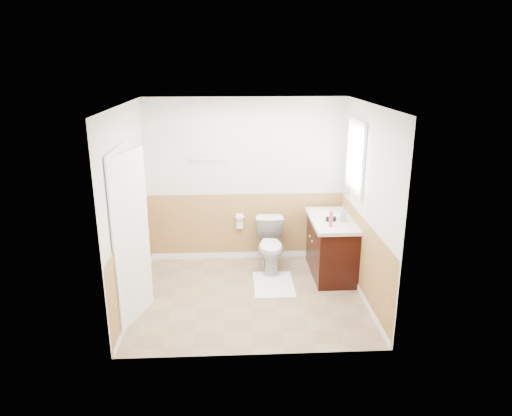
{
  "coord_description": "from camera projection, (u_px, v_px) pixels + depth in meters",
  "views": [
    {
      "loc": [
        -0.2,
        -5.58,
        2.99
      ],
      "look_at": [
        0.1,
        0.25,
        1.15
      ],
      "focal_mm": 32.81,
      "sensor_mm": 36.0,
      "label": 1
    }
  ],
  "objects": [
    {
      "name": "door_knob",
      "position": [
        141.0,
        234.0,
        5.76
      ],
      "size": [
        0.06,
        0.06,
        0.06
      ],
      "primitive_type": "sphere",
      "color": "silver",
      "rests_on": "door"
    },
    {
      "name": "hair_dryer_body",
      "position": [
        331.0,
        219.0,
        6.52
      ],
      "size": [
        0.14,
        0.07,
        0.07
      ],
      "primitive_type": "cylinder",
      "rotation": [
        0.0,
        1.57,
        0.0
      ],
      "color": "black",
      "rests_on": "countertop"
    },
    {
      "name": "wall_back",
      "position": [
        246.0,
        181.0,
        7.08
      ],
      "size": [
        3.0,
        0.0,
        3.0
      ],
      "primitive_type": "plane",
      "rotation": [
        1.57,
        0.0,
        0.0
      ],
      "color": "silver",
      "rests_on": "floor"
    },
    {
      "name": "hair_dryer_handle",
      "position": [
        329.0,
        222.0,
        6.49
      ],
      "size": [
        0.03,
        0.03,
        0.07
      ],
      "primitive_type": "cylinder",
      "color": "black",
      "rests_on": "countertop"
    },
    {
      "name": "wainscot_right",
      "position": [
        362.0,
        259.0,
        6.14
      ],
      "size": [
        0.0,
        2.6,
        2.6
      ],
      "primitive_type": "plane",
      "rotation": [
        1.57,
        0.0,
        -1.57
      ],
      "color": "#AF8646",
      "rests_on": "floor"
    },
    {
      "name": "sink_basin",
      "position": [
        331.0,
        215.0,
        6.77
      ],
      "size": [
        0.36,
        0.36,
        0.02
      ],
      "primitive_type": "cylinder",
      "color": "white",
      "rests_on": "countertop"
    },
    {
      "name": "wall_front",
      "position": [
        254.0,
        246.0,
        4.61
      ],
      "size": [
        3.0,
        0.0,
        3.0
      ],
      "primitive_type": "plane",
      "rotation": [
        -1.57,
        0.0,
        0.0
      ],
      "color": "silver",
      "rests_on": "floor"
    },
    {
      "name": "towel_bar",
      "position": [
        209.0,
        159.0,
        6.9
      ],
      "size": [
        0.62,
        0.02,
        0.02
      ],
      "primitive_type": "cylinder",
      "rotation": [
        0.0,
        1.57,
        0.0
      ],
      "color": "silver",
      "rests_on": "wall_back"
    },
    {
      "name": "faucet",
      "position": [
        343.0,
        211.0,
        6.76
      ],
      "size": [
        0.02,
        0.02,
        0.14
      ],
      "primitive_type": "cylinder",
      "color": "white",
      "rests_on": "countertop"
    },
    {
      "name": "toilet",
      "position": [
        271.0,
        246.0,
        6.92
      ],
      "size": [
        0.43,
        0.74,
        0.75
      ],
      "primitive_type": "imported",
      "rotation": [
        0.0,
        0.0,
        -0.01
      ],
      "color": "silver",
      "rests_on": "floor"
    },
    {
      "name": "mirror_panel",
      "position": [
        346.0,
        163.0,
        6.88
      ],
      "size": [
        0.02,
        0.35,
        0.9
      ],
      "primitive_type": "cube",
      "color": "silver",
      "rests_on": "wall_right"
    },
    {
      "name": "vanity_knob_right",
      "position": [
        310.0,
        236.0,
        6.8
      ],
      "size": [
        0.03,
        0.03,
        0.03
      ],
      "primitive_type": "sphere",
      "color": "#BCBCC3",
      "rests_on": "vanity_cabinet"
    },
    {
      "name": "tp_holder_bar",
      "position": [
        240.0,
        217.0,
        7.18
      ],
      "size": [
        0.14,
        0.02,
        0.02
      ],
      "primitive_type": "cylinder",
      "rotation": [
        0.0,
        1.57,
        0.0
      ],
      "color": "silver",
      "rests_on": "wall_back"
    },
    {
      "name": "floor",
      "position": [
        249.0,
        296.0,
        6.22
      ],
      "size": [
        3.0,
        3.0,
        0.0
      ],
      "primitive_type": "plane",
      "color": "#8C7051",
      "rests_on": "ground"
    },
    {
      "name": "wainscot_front",
      "position": [
        254.0,
        312.0,
        4.84
      ],
      "size": [
        3.0,
        0.0,
        3.0
      ],
      "primitive_type": "plane",
      "rotation": [
        -1.57,
        0.0,
        0.0
      ],
      "color": "#AF8646",
      "rests_on": "floor"
    },
    {
      "name": "wainscot_left",
      "position": [
        134.0,
        264.0,
        6.0
      ],
      "size": [
        0.0,
        2.6,
        2.6
      ],
      "primitive_type": "plane",
      "rotation": [
        1.57,
        0.0,
        1.57
      ],
      "color": "#AF8646",
      "rests_on": "floor"
    },
    {
      "name": "vanity_cabinet",
      "position": [
        331.0,
        248.0,
        6.77
      ],
      "size": [
        0.55,
        1.1,
        0.8
      ],
      "primitive_type": "cube",
      "color": "black",
      "rests_on": "floor"
    },
    {
      "name": "wall_right",
      "position": [
        367.0,
        205.0,
        5.92
      ],
      "size": [
        0.0,
        3.0,
        3.0
      ],
      "primitive_type": "plane",
      "rotation": [
        1.57,
        0.0,
        -1.57
      ],
      "color": "silver",
      "rests_on": "floor"
    },
    {
      "name": "lotion_bottle",
      "position": [
        331.0,
        219.0,
        6.29
      ],
      "size": [
        0.05,
        0.05,
        0.22
      ],
      "primitive_type": "cylinder",
      "color": "#EE3D67",
      "rests_on": "countertop"
    },
    {
      "name": "window_glass",
      "position": [
        357.0,
        157.0,
        6.33
      ],
      "size": [
        0.01,
        0.7,
        0.9
      ],
      "primitive_type": "cube",
      "color": "white",
      "rests_on": "wall_right"
    },
    {
      "name": "door_frame",
      "position": [
        123.0,
        238.0,
        5.41
      ],
      "size": [
        0.02,
        0.92,
        2.1
      ],
      "primitive_type": "cube",
      "color": "white",
      "rests_on": "wall_left"
    },
    {
      "name": "wainscot_back",
      "position": [
        246.0,
        228.0,
        7.3
      ],
      "size": [
        3.0,
        0.0,
        3.0
      ],
      "primitive_type": "plane",
      "rotation": [
        1.57,
        0.0,
        0.0
      ],
      "color": "#AF8646",
      "rests_on": "floor"
    },
    {
      "name": "window_frame",
      "position": [
        356.0,
        157.0,
        6.33
      ],
      "size": [
        0.04,
        0.8,
        1.0
      ],
      "primitive_type": "cube",
      "color": "white",
      "rests_on": "wall_right"
    },
    {
      "name": "soap_dispenser",
      "position": [
        343.0,
        215.0,
        6.5
      ],
      "size": [
        0.1,
        0.1,
        0.17
      ],
      "primitive_type": "imported",
      "rotation": [
        0.0,
        0.0,
        -0.29
      ],
      "color": "gray",
      "rests_on": "countertop"
    },
    {
      "name": "door",
      "position": [
        130.0,
        239.0,
        5.42
      ],
      "size": [
        0.29,
        0.78,
        2.04
      ],
      "primitive_type": "cube",
      "rotation": [
        0.0,
        0.0,
        -0.31
      ],
      "color": "white",
      "rests_on": "wall_left"
    },
    {
      "name": "bath_mat",
      "position": [
        274.0,
        284.0,
        6.52
      ],
      "size": [
        0.56,
        0.81,
        0.02
      ],
      "primitive_type": "cube",
      "rotation": [
        0.0,
        0.0,
        -0.01
      ],
      "color": "white",
      "rests_on": "floor"
    },
    {
      "name": "wall_left",
      "position": [
        128.0,
        208.0,
        5.77
      ],
      "size": [
        0.0,
        3.0,
        3.0
      ],
      "primitive_type": "plane",
      "rotation": [
        1.57,
        0.0,
        1.57
      ],
      "color": "silver",
      "rests_on": "floor"
    },
    {
      "name": "countertop",
      "position": [
        332.0,
        220.0,
        6.64
      ],
      "size": [
        0.6,
        1.15,
        0.05
      ],
      "primitive_type": "cube",
      "color": "white",
      "rests_on": "vanity_cabinet"
    },
    {
      "name": "tp_roll",
      "position": [
        240.0,
        217.0,
        7.18
      ],
      "size": [
        0.1,
        0.11,
        0.11
      ],
      "primitive_type": "cylinder",
      "rotation": [
        0.0,
        1.57,
        0.0
      ],
      "color": "white",
      "rests_on": "tp_holder_bar"
    },
    {
      "name": "ceiling",
      "position": [
        249.0,
        105.0,
        5.47
      ],
      "size": [
        3.0,
        3.0,
        0.0
      ],
      "primitive_type": "plane",
      "rotation": [
        3.14,
        0.0,
        0.0
      ],
      "color": "white",
      "rests_on": "floor"
    },
    {
      "name": "tp_sheet",
      "position": [
        240.0,
        224.0,
        7.21
      ],
      "size": [
        0.1,
        0.01,
        0.16
      ],
      "primitive_type": "cube",
      "color": "white",
      "rests_on": "tp_roll"
    },
    {
      "name": "vanity_knob_left",
      "position": [
        312.0,
        241.0,
        6.61
      ],
      "size": [
        0.03,
        0.03,
        0.03
      ],
      "primitive_type": "sphere",
      "color": "silver",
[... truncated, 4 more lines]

